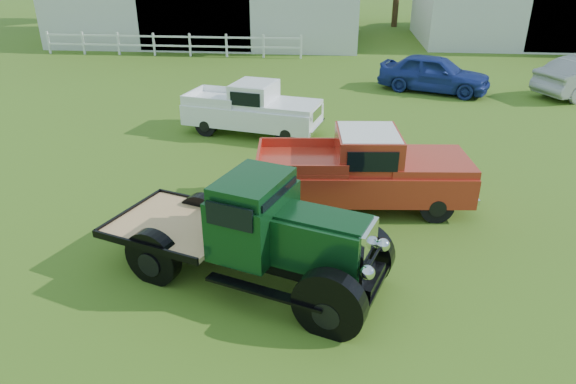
# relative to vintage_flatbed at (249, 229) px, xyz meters

# --- Properties ---
(ground) EXTENTS (120.00, 120.00, 0.00)m
(ground) POSITION_rel_vintage_flatbed_xyz_m (0.32, 0.19, -0.98)
(ground) COLOR #49681C
(fence_rail) EXTENTS (14.20, 0.16, 1.20)m
(fence_rail) POSITION_rel_vintage_flatbed_xyz_m (-7.68, 20.19, -0.38)
(fence_rail) COLOR white
(fence_rail) RESTS_ON ground
(vintage_flatbed) EXTENTS (5.31, 3.46, 1.96)m
(vintage_flatbed) POSITION_rel_vintage_flatbed_xyz_m (0.00, 0.00, 0.00)
(vintage_flatbed) COLOR #0D3516
(vintage_flatbed) RESTS_ON ground
(red_pickup) EXTENTS (4.98, 2.27, 1.77)m
(red_pickup) POSITION_rel_vintage_flatbed_xyz_m (2.00, 3.09, -0.10)
(red_pickup) COLOR #B12E1C
(red_pickup) RESTS_ON ground
(white_pickup) EXTENTS (4.60, 2.59, 1.59)m
(white_pickup) POSITION_rel_vintage_flatbed_xyz_m (-1.24, 7.83, -0.18)
(white_pickup) COLOR white
(white_pickup) RESTS_ON ground
(misc_car_blue) EXTENTS (4.70, 3.23, 1.49)m
(misc_car_blue) POSITION_rel_vintage_flatbed_xyz_m (5.22, 13.75, -0.24)
(misc_car_blue) COLOR navy
(misc_car_blue) RESTS_ON ground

